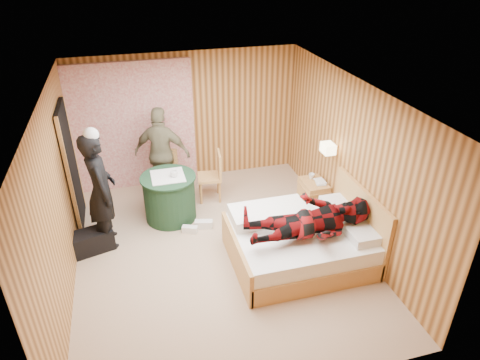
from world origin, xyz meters
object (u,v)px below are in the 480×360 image
object	(u,v)px
round_table	(170,197)
bed	(300,242)
nightstand	(313,195)
wall_lamp	(328,148)
chair_near	(214,173)
duffel_bag	(93,241)
woman_standing	(101,191)
man_on_bed	(312,213)
chair_far	(166,171)
man_at_table	(162,154)

from	to	relation	value
round_table	bed	bearing A→B (deg)	-43.21
round_table	nightstand	bearing A→B (deg)	-8.69
wall_lamp	round_table	size ratio (longest dim) A/B	0.28
wall_lamp	chair_near	bearing A→B (deg)	146.64
wall_lamp	chair_near	size ratio (longest dim) A/B	0.28
duffel_bag	woman_standing	size ratio (longest dim) A/B	0.33
wall_lamp	round_table	world-z (taller)	wall_lamp
bed	man_on_bed	world-z (taller)	man_on_bed
chair_far	chair_near	xyz separation A→B (m)	(0.83, -0.29, -0.00)
wall_lamp	bed	distance (m)	1.59
woman_standing	man_on_bed	distance (m)	3.10
nightstand	round_table	distance (m)	2.49
wall_lamp	chair_far	distance (m)	2.94
wall_lamp	chair_far	size ratio (longest dim) A/B	0.28
duffel_bag	woman_standing	distance (m)	0.81
nightstand	chair_near	xyz separation A→B (m)	(-1.61, 0.80, 0.26)
round_table	woman_standing	size ratio (longest dim) A/B	0.49
duffel_bag	man_at_table	distance (m)	1.98
duffel_bag	man_on_bed	xyz separation A→B (m)	(3.00, -1.25, 0.79)
bed	man_at_table	size ratio (longest dim) A/B	1.15
duffel_bag	woman_standing	bearing A→B (deg)	19.55
nightstand	chair_near	distance (m)	1.82
round_table	man_at_table	distance (m)	0.89
wall_lamp	chair_far	xyz separation A→B (m)	(-2.48, 1.38, -0.76)
chair_far	wall_lamp	bearing A→B (deg)	-10.16
chair_far	man_at_table	xyz separation A→B (m)	(-0.03, 0.05, 0.32)
bed	woman_standing	bearing A→B (deg)	156.62
nightstand	man_on_bed	bearing A→B (deg)	-116.62
duffel_bag	man_at_table	world-z (taller)	man_at_table
bed	nightstand	world-z (taller)	bed
bed	man_on_bed	size ratio (longest dim) A/B	1.12
man_on_bed	nightstand	bearing A→B (deg)	63.38
bed	man_at_table	xyz separation A→B (m)	(-1.71, 2.38, 0.56)
round_table	chair_near	bearing A→B (deg)	26.56
duffel_bag	chair_near	bearing A→B (deg)	10.21
duffel_bag	man_on_bed	size ratio (longest dim) A/B	0.34
wall_lamp	bed	size ratio (longest dim) A/B	0.13
duffel_bag	round_table	bearing A→B (deg)	9.47
nightstand	chair_near	size ratio (longest dim) A/B	0.60
woman_standing	wall_lamp	bearing A→B (deg)	-101.95
round_table	chair_near	xyz separation A→B (m)	(0.86, 0.43, 0.12)
chair_near	duffel_bag	world-z (taller)	chair_near
chair_near	woman_standing	world-z (taller)	woman_standing
wall_lamp	duffel_bag	xyz separation A→B (m)	(-3.77, 0.08, -1.13)
chair_far	duffel_bag	world-z (taller)	chair_far
bed	round_table	distance (m)	2.35
man_at_table	chair_far	bearing A→B (deg)	140.71
round_table	chair_far	bearing A→B (deg)	87.89
chair_far	chair_near	distance (m)	0.88
bed	chair_near	bearing A→B (deg)	112.78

